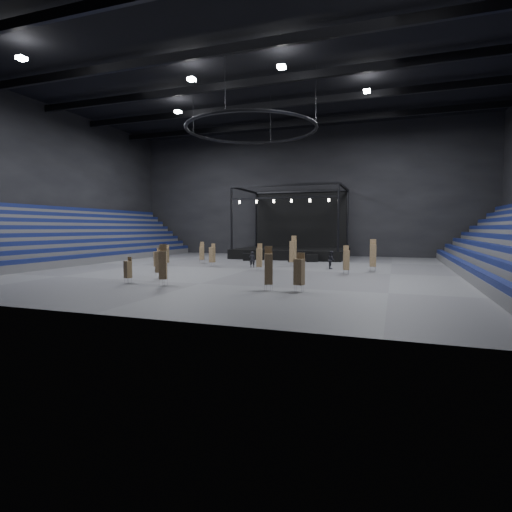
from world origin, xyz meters
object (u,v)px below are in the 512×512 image
(chair_stack_1, at_px, (163,264))
(chair_stack_12, at_px, (346,260))
(flight_case_left, at_px, (249,257))
(chair_stack_10, at_px, (293,251))
(crew_member, at_px, (332,260))
(chair_stack_6, at_px, (167,255))
(flight_case_right, at_px, (312,258))
(chair_stack_3, at_px, (157,259))
(chair_stack_4, at_px, (268,268))
(chair_stack_13, at_px, (212,254))
(man_center, at_px, (252,259))
(chair_stack_2, at_px, (259,257))
(chair_stack_7, at_px, (202,251))
(stage, at_px, (293,246))
(chair_stack_0, at_px, (202,253))
(chair_stack_5, at_px, (128,269))
(chair_stack_8, at_px, (373,255))
(chair_stack_9, at_px, (159,261))
(chair_stack_11, at_px, (299,271))
(flight_case_mid, at_px, (293,259))

(chair_stack_1, relative_size, chair_stack_12, 1.15)
(flight_case_left, distance_m, chair_stack_10, 8.76)
(chair_stack_10, bearing_deg, crew_member, -4.01)
(chair_stack_6, bearing_deg, chair_stack_12, -9.34)
(flight_case_right, height_order, chair_stack_3, chair_stack_3)
(chair_stack_4, relative_size, chair_stack_12, 1.14)
(chair_stack_13, xyz_separation_m, man_center, (4.26, 0.16, -0.41))
(chair_stack_2, distance_m, chair_stack_6, 10.51)
(chair_stack_7, bearing_deg, flight_case_right, -17.09)
(stage, bearing_deg, chair_stack_12, -63.21)
(chair_stack_7, distance_m, chair_stack_10, 13.11)
(stage, bearing_deg, flight_case_right, -59.17)
(flight_case_right, distance_m, chair_stack_13, 12.05)
(chair_stack_0, relative_size, chair_stack_5, 1.18)
(chair_stack_7, bearing_deg, flight_case_left, -13.61)
(chair_stack_8, xyz_separation_m, man_center, (-11.44, 0.09, -0.69))
(chair_stack_6, xyz_separation_m, chair_stack_9, (4.51, -8.30, 0.14))
(chair_stack_4, distance_m, chair_stack_7, 24.84)
(chair_stack_8, relative_size, chair_stack_11, 1.21)
(chair_stack_8, xyz_separation_m, chair_stack_11, (-3.60, -13.25, -0.22))
(chair_stack_10, bearing_deg, stage, 115.09)
(chair_stack_1, relative_size, chair_stack_13, 1.21)
(chair_stack_7, relative_size, man_center, 1.40)
(flight_case_left, relative_size, chair_stack_6, 0.61)
(crew_member, bearing_deg, stage, 19.77)
(flight_case_right, height_order, crew_member, crew_member)
(flight_case_left, distance_m, chair_stack_12, 16.58)
(flight_case_mid, distance_m, man_center, 7.71)
(chair_stack_2, bearing_deg, chair_stack_1, -110.78)
(flight_case_mid, bearing_deg, man_center, -107.49)
(chair_stack_0, xyz_separation_m, chair_stack_2, (8.53, -5.42, 0.12))
(flight_case_mid, height_order, chair_stack_4, chair_stack_4)
(chair_stack_8, height_order, chair_stack_11, chair_stack_8)
(chair_stack_8, xyz_separation_m, chair_stack_13, (-15.70, -0.07, -0.28))
(stage, height_order, flight_case_mid, stage)
(flight_case_left, height_order, flight_case_mid, flight_case_left)
(flight_case_left, xyz_separation_m, chair_stack_8, (14.62, -7.70, 1.04))
(crew_member, bearing_deg, chair_stack_1, 139.88)
(chair_stack_3, bearing_deg, chair_stack_11, -9.33)
(chair_stack_12, xyz_separation_m, chair_stack_13, (-13.72, 2.93, -0.05))
(chair_stack_7, relative_size, chair_stack_8, 0.77)
(chair_stack_0, xyz_separation_m, chair_stack_6, (-1.90, -4.15, -0.03))
(chair_stack_6, xyz_separation_m, crew_member, (16.33, 2.69, -0.26))
(flight_case_right, height_order, man_center, man_center)
(chair_stack_6, bearing_deg, chair_stack_10, 12.41)
(chair_stack_9, bearing_deg, chair_stack_0, 117.05)
(chair_stack_9, distance_m, chair_stack_11, 12.52)
(chair_stack_9, distance_m, crew_member, 16.14)
(chair_stack_0, bearing_deg, chair_stack_11, -66.46)
(man_center, bearing_deg, crew_member, 163.40)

